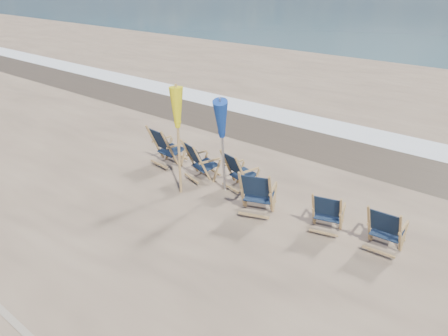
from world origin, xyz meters
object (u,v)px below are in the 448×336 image
Objects in this scene: beach_chair_4 at (340,216)px; beach_chair_5 at (400,235)px; beach_chair_3 at (271,196)px; beach_chair_0 at (170,150)px; umbrella_yellow at (177,114)px; umbrella_blue at (223,117)px; beach_chair_1 at (202,166)px; beach_chair_2 at (242,175)px.

beach_chair_5 reaches higher than beach_chair_4.
beach_chair_3 is 1.10× the size of beach_chair_5.
umbrella_yellow reaches higher than beach_chair_0.
umbrella_blue is (0.90, 0.39, 0.03)m from umbrella_yellow.
beach_chair_0 is 1.17m from beach_chair_1.
beach_chair_0 is at bearing -16.80° from beach_chair_4.
beach_chair_4 is at bearing 170.81° from beach_chair_3.
umbrella_yellow reaches higher than beach_chair_1.
umbrella_blue reaches higher than beach_chair_2.
umbrella_yellow is (0.99, -0.64, 1.26)m from beach_chair_0.
umbrella_yellow is at bearing 87.21° from beach_chair_1.
beach_chair_5 is 0.41× the size of umbrella_yellow.
beach_chair_3 is at bearing 179.30° from beach_chair_0.
beach_chair_3 reaches higher than beach_chair_5.
umbrella_yellow is (-4.61, -0.56, 1.32)m from beach_chair_5.
beach_chair_2 is at bearing -151.37° from beach_chair_1.
beach_chair_3 is (2.04, -0.26, 0.02)m from beach_chair_1.
beach_chair_3 is 2.42m from beach_chair_5.
beach_chair_3 is 0.44× the size of umbrella_blue.
beach_chair_5 is (4.43, 0.04, -0.03)m from beach_chair_1.
beach_chair_1 is 1.05× the size of beach_chair_2.
beach_chair_4 is 3.84m from umbrella_yellow.
beach_chair_3 reaches higher than beach_chair_1.
beach_chair_4 is 0.38× the size of umbrella_blue.
beach_chair_0 reaches higher than beach_chair_1.
beach_chair_1 is at bearing -28.34° from beach_chair_3.
beach_chair_0 is at bearing 10.32° from beach_chair_1.
beach_chair_2 reaches higher than beach_chair_5.
umbrella_yellow is at bearing -14.44° from beach_chair_3.
beach_chair_0 reaches higher than beach_chair_5.
beach_chair_4 is 0.95× the size of beach_chair_5.
beach_chair_0 is 0.46× the size of umbrella_yellow.
beach_chair_5 is at bearing 6.92° from umbrella_yellow.
beach_chair_2 is at bearing -171.45° from beach_chair_0.
umbrella_blue reaches higher than beach_chair_1.
umbrella_yellow is 0.99× the size of umbrella_blue.
beach_chair_1 is 1.52m from umbrella_blue.
beach_chair_3 is 0.45× the size of umbrella_yellow.
umbrella_yellow is 0.98m from umbrella_blue.
beach_chair_0 is 2.16m from beach_chair_2.
beach_chair_2 is 1.00× the size of beach_chair_5.
beach_chair_5 is at bearing 2.63° from umbrella_blue.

